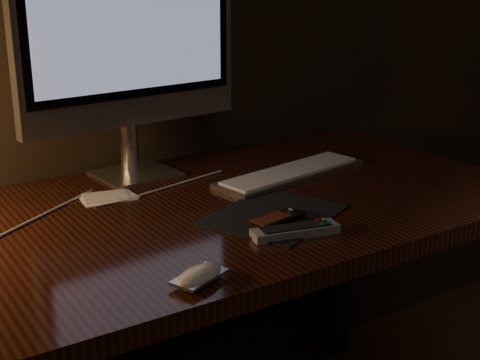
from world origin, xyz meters
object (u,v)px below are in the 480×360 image
desk (163,257)px  media_remote (276,220)px  mouse (200,277)px  keyboard (291,173)px  tv_remote (295,231)px  monitor (130,31)px

desk → media_remote: (0.13, -0.24, 0.14)m
mouse → media_remote: (0.26, 0.14, -0.00)m
keyboard → tv_remote: tv_remote is taller
desk → keyboard: bearing=0.5°
keyboard → media_remote: (-0.22, -0.24, 0.00)m
desk → tv_remote: size_ratio=9.07×
keyboard → mouse: (-0.48, -0.38, 0.00)m
keyboard → tv_remote: bearing=-135.7°
media_remote → tv_remote: bearing=-104.5°
desk → monitor: monitor is taller
monitor → tv_remote: bearing=-85.4°
keyboard → tv_remote: (-0.22, -0.31, 0.00)m
desk → media_remote: size_ratio=11.87×
tv_remote → desk: bearing=126.5°
desk → keyboard: size_ratio=3.80×
desk → monitor: bearing=79.6°
tv_remote → monitor: bearing=113.5°
tv_remote → mouse: bearing=-150.3°
monitor → tv_remote: (0.09, -0.51, -0.34)m
keyboard → media_remote: media_remote is taller
monitor → media_remote: size_ratio=4.37×
media_remote → tv_remote: 0.07m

